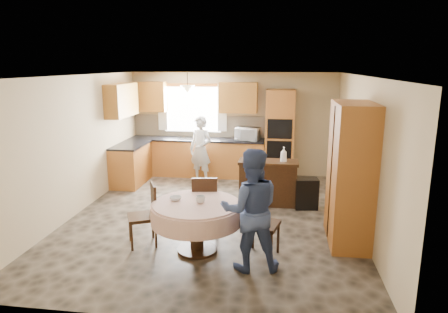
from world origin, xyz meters
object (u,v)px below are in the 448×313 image
person_dining (251,210)px  sideboard (268,184)px  oven_tower (280,135)px  person_sink (201,150)px  dining_table (197,214)px  chair_left (147,211)px  chair_right (256,218)px  chair_back (205,202)px  cupboard (351,174)px

person_dining → sideboard: bearing=-103.7°
oven_tower → person_sink: bearing=-162.3°
oven_tower → person_dining: size_ratio=1.29×
dining_table → sideboard: bearing=66.4°
chair_left → person_sink: bearing=151.9°
chair_right → person_dining: bearing=-174.6°
dining_table → person_dining: bearing=-25.4°
chair_back → person_dining: bearing=119.6°
chair_right → sideboard: bearing=11.5°
cupboard → person_dining: size_ratio=1.30×
oven_tower → chair_back: bearing=-108.7°
oven_tower → person_dining: bearing=-94.5°
chair_back → cupboard: bearing=172.0°
oven_tower → chair_back: size_ratio=2.19×
sideboard → chair_right: (-0.10, -2.20, 0.16)m
oven_tower → chair_right: bearing=-94.1°
oven_tower → person_sink: (-1.78, -0.57, -0.29)m
cupboard → chair_right: cupboard is taller
oven_tower → sideboard: (-0.20, -1.85, -0.65)m
cupboard → chair_back: 2.29m
chair_left → chair_right: (1.66, -0.14, 0.05)m
chair_right → cupboard: bearing=-50.1°
chair_back → person_sink: (-0.63, 2.84, 0.24)m
person_sink → cupboard: bearing=-21.0°
chair_left → person_sink: 3.35m
cupboard → person_sink: size_ratio=1.39×
oven_tower → chair_left: size_ratio=2.24×
dining_table → chair_back: (0.00, 0.64, -0.05)m
sideboard → dining_table: sideboard is taller
oven_tower → cupboard: 3.55m
chair_back → chair_right: chair_right is taller
oven_tower → dining_table: oven_tower is taller
chair_right → person_sink: 3.79m
person_sink → person_dining: person_dining is taller
chair_left → chair_right: chair_right is taller
sideboard → chair_left: 2.70m
oven_tower → person_sink: oven_tower is taller
cupboard → person_dining: bearing=-143.7°
cupboard → person_sink: bearing=135.4°
cupboard → person_sink: (-2.85, 2.81, -0.30)m
person_dining → oven_tower: bearing=-104.8°
cupboard → chair_left: (-3.02, -0.52, -0.55)m
chair_right → person_dining: size_ratio=0.63×
dining_table → cupboard: bearing=16.5°
chair_left → cupboard: bearing=74.6°
sideboard → cupboard: cupboard is taller
sideboard → chair_back: bearing=-120.8°
person_dining → chair_left: bearing=-28.4°
sideboard → person_sink: bearing=141.9°
person_sink → chair_right: bearing=-43.2°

